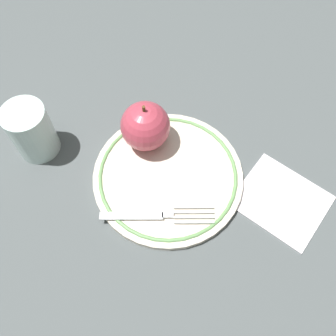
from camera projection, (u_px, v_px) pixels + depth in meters
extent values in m
plane|color=#4D5354|center=(160.00, 181.00, 0.60)|extent=(2.00, 2.00, 0.00)
cylinder|color=beige|center=(168.00, 176.00, 0.60)|extent=(0.24, 0.24, 0.01)
torus|color=#6B9D5B|center=(168.00, 175.00, 0.59)|extent=(0.22, 0.22, 0.01)
sphere|color=#BA3C4E|center=(145.00, 126.00, 0.58)|extent=(0.08, 0.08, 0.08)
cylinder|color=brown|center=(144.00, 109.00, 0.55)|extent=(0.00, 0.00, 0.01)
cube|color=silver|center=(130.00, 215.00, 0.55)|extent=(0.06, 0.09, 0.00)
cube|color=silver|center=(168.00, 215.00, 0.55)|extent=(0.02, 0.02, 0.00)
cube|color=silver|center=(194.00, 223.00, 0.55)|extent=(0.03, 0.05, 0.00)
cube|color=silver|center=(194.00, 217.00, 0.55)|extent=(0.03, 0.05, 0.00)
cube|color=silver|center=(194.00, 212.00, 0.56)|extent=(0.03, 0.05, 0.00)
cube|color=silver|center=(193.00, 207.00, 0.56)|extent=(0.03, 0.05, 0.00)
cylinder|color=silver|center=(32.00, 131.00, 0.59)|extent=(0.07, 0.07, 0.09)
cube|color=white|center=(282.00, 200.00, 0.58)|extent=(0.12, 0.14, 0.01)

